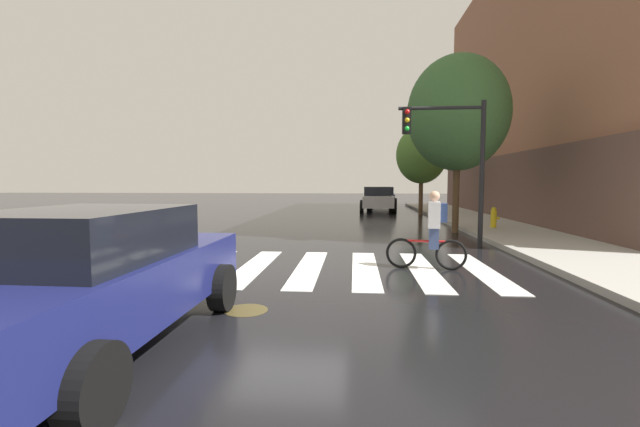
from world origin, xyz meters
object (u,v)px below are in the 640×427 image
Objects in this scene: sedan_near at (93,277)px; sedan_far at (383,197)px; sedan_mid at (377,199)px; street_tree_mid at (422,155)px; cyclist at (432,230)px; manhole_cover at (246,310)px; traffic_light_near at (453,148)px; street_tree_near at (458,113)px; fire_hydrant at (494,217)px.

sedan_far is (4.96, 26.33, -0.03)m from sedan_near.
street_tree_mid is at bearing -44.82° from sedan_mid.
cyclist reaches higher than sedan_mid.
manhole_cover is 25.08m from sedan_far.
sedan_far is (0.63, 4.16, -0.03)m from sedan_mid.
sedan_mid is at bearing -98.62° from sedan_far.
street_tree_mid is at bearing -75.12° from sedan_far.
sedan_far is 18.47m from traffic_light_near.
street_tree_mid reaches higher than manhole_cover.
cyclist is at bearing -89.22° from sedan_mid.
sedan_near reaches higher than sedan_mid.
street_tree_near reaches higher than sedan_near.
sedan_near is 6.54m from cyclist.
manhole_cover is at bearing -123.52° from fire_hydrant.
sedan_mid is at bearing 78.96° from sedan_near.
sedan_near is 21.09m from street_tree_mid.
street_tree_near is at bearing -161.39° from fire_hydrant.
traffic_light_near is 5.38× the size of fire_hydrant.
street_tree_near is 1.28× the size of street_tree_mid.
manhole_cover is at bearing -135.89° from cyclist.
cyclist is (3.25, 3.15, 0.84)m from manhole_cover.
sedan_mid is at bearing 95.61° from traffic_light_near.
sedan_mid is 11.60m from street_tree_near.
sedan_near reaches higher than sedan_far.
sedan_mid is at bearing 102.10° from street_tree_near.
sedan_far is 0.90× the size of street_tree_mid.
fire_hydrant is at bearing -69.35° from sedan_mid.
traffic_light_near is 5.19m from fire_hydrant.
traffic_light_near reaches higher than cyclist.
street_tree_mid reaches higher than cyclist.
sedan_mid is 1.01× the size of sedan_far.
traffic_light_near is at bearing -105.18° from street_tree_near.
manhole_cover is at bearing -124.25° from traffic_light_near.
fire_hydrant is at bearing 18.61° from street_tree_near.
street_tree_near reaches higher than fire_hydrant.
street_tree_near reaches higher than traffic_light_near.
sedan_mid is 5.93× the size of fire_hydrant.
sedan_near is 0.71× the size of street_tree_near.
traffic_light_near is at bearing -94.67° from street_tree_mid.
fire_hydrant is 8.57m from street_tree_mid.
street_tree_near is 8.50m from street_tree_mid.
fire_hydrant is at bearing 57.70° from traffic_light_near.
cyclist is at bearing -97.97° from street_tree_mid.
street_tree_mid is (6.69, 19.83, 2.61)m from sedan_near.
sedan_mid is 14.39m from traffic_light_near.
sedan_far is at bearing 88.96° from cyclist.
manhole_cover is 0.14× the size of sedan_far.
sedan_far is at bearing 81.66° from manhole_cover.
sedan_near is 2.71× the size of cyclist.
sedan_far is 0.70× the size of street_tree_near.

